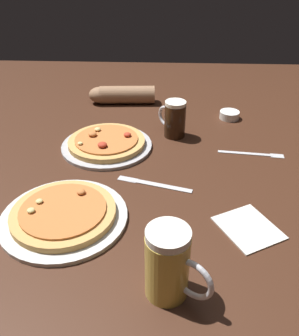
# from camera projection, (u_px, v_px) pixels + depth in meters

# --- Properties ---
(ground_plane) EXTENTS (2.40, 2.40, 0.03)m
(ground_plane) POSITION_uv_depth(u_px,v_px,m) (150.00, 177.00, 1.14)
(ground_plane) COLOR #3D2114
(pizza_plate_near) EXTENTS (0.33, 0.33, 0.05)m
(pizza_plate_near) POSITION_uv_depth(u_px,v_px,m) (64.00, 215.00, 0.94)
(pizza_plate_near) COLOR silver
(pizza_plate_near) RESTS_ON ground_plane
(pizza_plate_far) EXTENTS (0.32, 0.32, 0.05)m
(pizza_plate_far) POSITION_uv_depth(u_px,v_px,m) (107.00, 143.00, 1.26)
(pizza_plate_far) COLOR #B2B2B7
(pizza_plate_far) RESTS_ON ground_plane
(beer_mug_dark) EXTENTS (0.14, 0.11, 0.17)m
(beer_mug_dark) POSITION_uv_depth(u_px,v_px,m) (169.00, 264.00, 0.71)
(beer_mug_dark) COLOR gold
(beer_mug_dark) RESTS_ON ground_plane
(beer_mug_amber) EXTENTS (0.10, 0.11, 0.14)m
(beer_mug_amber) POSITION_uv_depth(u_px,v_px,m) (174.00, 119.00, 1.31)
(beer_mug_amber) COLOR black
(beer_mug_amber) RESTS_ON ground_plane
(ramekin_sauce) EXTENTS (0.08, 0.08, 0.03)m
(ramekin_sauce) POSITION_uv_depth(u_px,v_px,m) (229.00, 115.00, 1.47)
(ramekin_sauce) COLOR white
(ramekin_sauce) RESTS_ON ground_plane
(napkin_folded) EXTENTS (0.19, 0.19, 0.01)m
(napkin_folded) POSITION_uv_depth(u_px,v_px,m) (248.00, 227.00, 0.91)
(napkin_folded) COLOR silver
(napkin_folded) RESTS_ON ground_plane
(fork_left) EXTENTS (0.22, 0.04, 0.01)m
(fork_left) POSITION_uv_depth(u_px,v_px,m) (252.00, 154.00, 1.23)
(fork_left) COLOR silver
(fork_left) RESTS_ON ground_plane
(knife_spare) EXTENTS (0.23, 0.08, 0.01)m
(knife_spare) POSITION_uv_depth(u_px,v_px,m) (154.00, 184.00, 1.08)
(knife_spare) COLOR silver
(knife_spare) RESTS_ON ground_plane
(diner_arm) EXTENTS (0.29, 0.09, 0.08)m
(diner_arm) POSITION_uv_depth(u_px,v_px,m) (120.00, 95.00, 1.59)
(diner_arm) COLOR #936B4C
(diner_arm) RESTS_ON ground_plane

